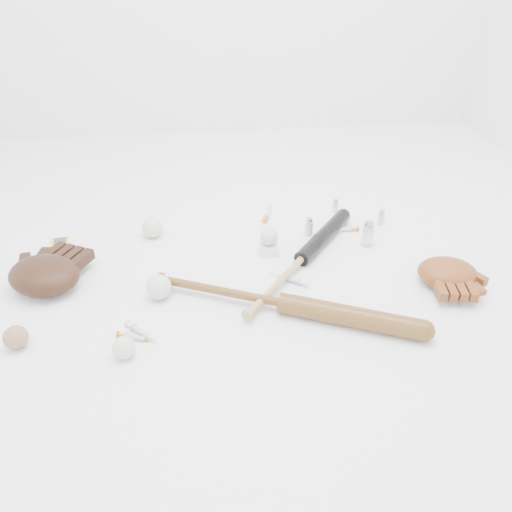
{
  "coord_description": "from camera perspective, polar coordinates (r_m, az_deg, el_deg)",
  "views": [
    {
      "loc": [
        -0.14,
        -1.4,
        1.01
      ],
      "look_at": [
        0.03,
        0.03,
        0.06
      ],
      "focal_mm": 35.0,
      "sensor_mm": 36.0,
      "label": 1
    }
  ],
  "objects": [
    {
      "name": "pedestal",
      "position": [
        1.85,
        1.48,
        0.89
      ],
      "size": [
        0.07,
        0.07,
        0.04
      ],
      "primitive_type": "cube",
      "rotation": [
        0.0,
        0.0,
        -0.02
      ],
      "color": "white",
      "rests_on": "ground"
    },
    {
      "name": "vial_0",
      "position": [
        2.14,
        9.07,
        5.64
      ],
      "size": [
        0.02,
        0.02,
        0.06
      ],
      "primitive_type": "cylinder",
      "color": "#B0BBC1",
      "rests_on": "ground"
    },
    {
      "name": "baseball_on_pedestal",
      "position": [
        1.82,
        1.5,
        2.28
      ],
      "size": [
        0.07,
        0.07,
        0.07
      ],
      "primitive_type": "sphere",
      "color": "silver",
      "rests_on": "pedestal"
    },
    {
      "name": "vial_3",
      "position": [
        1.93,
        12.68,
        2.49
      ],
      "size": [
        0.04,
        0.04,
        0.1
      ],
      "primitive_type": "cylinder",
      "color": "#B0BBC1",
      "rests_on": "ground"
    },
    {
      "name": "syringe_3",
      "position": [
        1.78,
        21.67,
        -3.75
      ],
      "size": [
        0.08,
        0.13,
        0.02
      ],
      "primitive_type": null,
      "rotation": [
        0.0,
        0.0,
        -1.11
      ],
      "color": "#ADBCC6",
      "rests_on": "ground"
    },
    {
      "name": "bat_wood",
      "position": [
        1.56,
        3.06,
        -5.39
      ],
      "size": [
        0.85,
        0.43,
        0.07
      ],
      "primitive_type": null,
      "rotation": [
        0.0,
        0.0,
        -0.42
      ],
      "color": "brown",
      "rests_on": "ground"
    },
    {
      "name": "trading_card",
      "position": [
        2.05,
        -21.55,
        1.3
      ],
      "size": [
        0.08,
        0.1,
        0.01
      ],
      "primitive_type": "cube",
      "rotation": [
        0.0,
        0.0,
        0.15
      ],
      "color": "gold",
      "rests_on": "ground"
    },
    {
      "name": "syringe_4",
      "position": [
        2.02,
        9.87,
        3.0
      ],
      "size": [
        0.15,
        0.03,
        0.02
      ],
      "primitive_type": null,
      "rotation": [
        0.0,
        0.0,
        3.1
      ],
      "color": "#ADBCC6",
      "rests_on": "ground"
    },
    {
      "name": "baseball_aged",
      "position": [
        1.6,
        -25.76,
        -8.37
      ],
      "size": [
        0.07,
        0.07,
        0.07
      ],
      "primitive_type": "sphere",
      "color": "#976A48",
      "rests_on": "ground"
    },
    {
      "name": "vial_1",
      "position": [
        2.09,
        14.12,
        4.29
      ],
      "size": [
        0.03,
        0.03,
        0.06
      ],
      "primitive_type": "cylinder",
      "color": "#B0BBC1",
      "rests_on": "ground"
    },
    {
      "name": "glove_tan",
      "position": [
        1.8,
        21.05,
        -1.78
      ],
      "size": [
        0.27,
        0.27,
        0.09
      ],
      "primitive_type": null,
      "rotation": [
        0.0,
        0.0,
        2.98
      ],
      "color": "brown",
      "rests_on": "ground"
    },
    {
      "name": "syringe_5",
      "position": [
        1.54,
        -13.06,
        -8.46
      ],
      "size": [
        0.12,
        0.12,
        0.02
      ],
      "primitive_type": null,
      "rotation": [
        0.0,
        0.0,
        -0.78
      ],
      "color": "#ADBCC6",
      "rests_on": "ground"
    },
    {
      "name": "baseball_left",
      "position": [
        1.64,
        -11.06,
        -3.5
      ],
      "size": [
        0.08,
        0.08,
        0.08
      ],
      "primitive_type": "sphere",
      "color": "silver",
      "rests_on": "ground"
    },
    {
      "name": "syringe_2",
      "position": [
        2.1,
        1.37,
        4.87
      ],
      "size": [
        0.08,
        0.16,
        0.02
      ],
      "primitive_type": null,
      "rotation": [
        0.0,
        0.0,
        1.24
      ],
      "color": "#ADBCC6",
      "rests_on": "ground"
    },
    {
      "name": "glove_dark",
      "position": [
        1.79,
        -23.06,
        -1.97
      ],
      "size": [
        0.39,
        0.39,
        0.1
      ],
      "primitive_type": null,
      "rotation": [
        0.0,
        0.0,
        -0.49
      ],
      "color": "black",
      "rests_on": "ground"
    },
    {
      "name": "syringe_1",
      "position": [
        1.71,
        3.91,
        -2.66
      ],
      "size": [
        0.14,
        0.12,
        0.02
      ],
      "primitive_type": null,
      "rotation": [
        0.0,
        0.0,
        2.51
      ],
      "color": "#ADBCC6",
      "rests_on": "ground"
    },
    {
      "name": "vial_2",
      "position": [
        1.96,
        6.09,
        3.35
      ],
      "size": [
        0.03,
        0.03,
        0.07
      ],
      "primitive_type": "cylinder",
      "color": "#B0BBC1",
      "rests_on": "ground"
    },
    {
      "name": "syringe_0",
      "position": [
        1.52,
        -13.66,
        -9.02
      ],
      "size": [
        0.13,
        0.07,
        0.02
      ],
      "primitive_type": null,
      "rotation": [
        0.0,
        0.0,
        -0.36
      ],
      "color": "#ADBCC6",
      "rests_on": "ground"
    },
    {
      "name": "baseball_upper",
      "position": [
        1.98,
        -11.75,
        3.21
      ],
      "size": [
        0.08,
        0.08,
        0.08
      ],
      "primitive_type": "sphere",
      "color": "silver",
      "rests_on": "ground"
    },
    {
      "name": "bat_dark",
      "position": [
        1.78,
        5.29,
        -0.27
      ],
      "size": [
        0.53,
        0.65,
        0.06
      ],
      "primitive_type": null,
      "rotation": [
        0.0,
        0.0,
        0.91
      ],
      "color": "black",
      "rests_on": "ground"
    },
    {
      "name": "baseball_mid",
      "position": [
        1.46,
        -14.86,
        -10.08
      ],
      "size": [
        0.07,
        0.07,
        0.07
      ],
      "primitive_type": "sphere",
      "color": "silver",
      "rests_on": "ground"
    }
  ]
}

